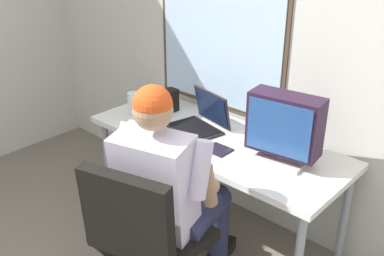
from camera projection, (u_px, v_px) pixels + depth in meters
name	position (u px, v px, depth m)	size (l,w,h in m)	color
wall_rear	(292.00, 18.00, 2.59)	(4.88, 0.08, 2.88)	beige
desk	(215.00, 146.00, 2.81)	(1.70, 0.66, 0.72)	#8D959F
office_chair	(142.00, 233.00, 2.18)	(0.57, 0.56, 0.95)	black
person_seated	(169.00, 187.00, 2.33)	(0.63, 0.83, 1.29)	#2A2F4F
crt_monitor	(285.00, 126.00, 2.42)	(0.42, 0.26, 0.39)	beige
laptop	(202.00, 119.00, 2.88)	(0.39, 0.36, 0.24)	black
wine_glass	(133.00, 100.00, 3.06)	(0.08, 0.08, 0.16)	silver
desk_speaker	(171.00, 100.00, 3.14)	(0.09, 0.09, 0.16)	black
cd_case	(218.00, 150.00, 2.62)	(0.14, 0.13, 0.01)	black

